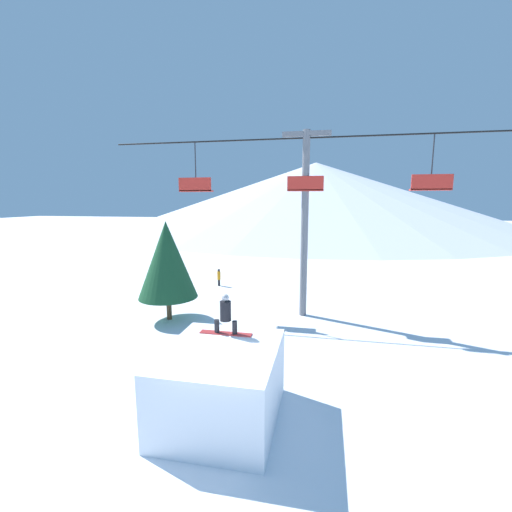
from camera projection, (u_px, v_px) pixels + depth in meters
name	position (u px, v px, depth m)	size (l,w,h in m)	color
ground_plane	(221.00, 440.00, 8.71)	(220.00, 220.00, 0.00)	white
mountain_ridge	(315.00, 196.00, 75.32)	(84.22, 84.22, 14.22)	silver
snow_ramp	(221.00, 384.00, 9.45)	(3.05, 3.56, 2.06)	white
snowboarder	(226.00, 315.00, 10.24)	(1.60, 0.33, 1.24)	#B22D2D
chairlift	(305.00, 205.00, 17.34)	(20.61, 0.44, 9.49)	slate
pine_tree_near	(167.00, 260.00, 17.13)	(2.97, 2.97, 5.06)	#4C3823
distant_skier	(219.00, 277.00, 24.44)	(0.24, 0.24, 1.23)	black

